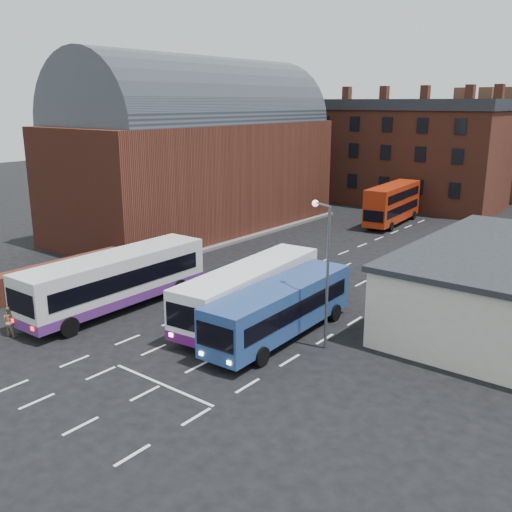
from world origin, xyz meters
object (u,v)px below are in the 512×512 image
Objects in this scene: bus_red_double at (392,203)px; pedestrian_beige at (10,321)px; bus_white_outbound at (116,277)px; pedestrian_red at (40,307)px; bus_white_inbound at (250,289)px; street_lamp at (325,262)px; bus_blue at (281,306)px.

pedestrian_beige is at bearing 79.93° from bus_red_double.
bus_white_outbound is 6.91× the size of pedestrian_red.
street_lamp is at bearing 167.76° from bus_white_inbound.
bus_white_outbound is at bearing -117.50° from pedestrian_beige.
bus_red_double reaches higher than bus_blue.
bus_blue is 14.19m from pedestrian_beige.
pedestrian_beige is at bearing -146.69° from street_lamp.
bus_white_inbound is 1.08× the size of bus_blue.
bus_white_outbound is at bearing 12.15° from bus_blue.
street_lamp is (12.50, 2.87, 2.46)m from bus_white_outbound.
bus_white_outbound is 32.62m from bus_red_double.
bus_blue is 6.40× the size of pedestrian_beige.
bus_white_inbound is at bearing 172.84° from street_lamp.
street_lamp is at bearing 162.39° from pedestrian_red.
pedestrian_beige is (-11.24, -8.62, -0.87)m from bus_blue.
bus_white_outbound is 1.66× the size of street_lamp.
pedestrian_beige is (-13.61, -8.94, -3.58)m from street_lamp.
pedestrian_red is (-8.94, -7.54, -0.94)m from bus_white_inbound.
bus_blue is at bearing -172.13° from street_lamp.
pedestrian_red is 1.06× the size of pedestrian_beige.
bus_red_double is (2.30, 32.54, 0.15)m from bus_white_outbound.
street_lamp is 16.11m from pedestrian_red.
bus_blue is 31.00m from bus_red_double.
bus_white_inbound is at bearing 24.95° from bus_white_outbound.
bus_red_double is 1.38× the size of street_lamp.
bus_white_outbound is 1.06× the size of bus_white_inbound.
bus_white_outbound is at bearing 20.69° from bus_white_inbound.
bus_red_double reaches higher than pedestrian_red.
bus_blue is at bearing 165.56° from pedestrian_red.
bus_white_outbound is 10.45m from bus_blue.
street_lamp reaches higher than bus_blue.
bus_red_double reaches higher than pedestrian_beige.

